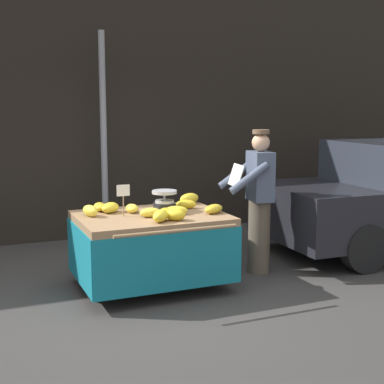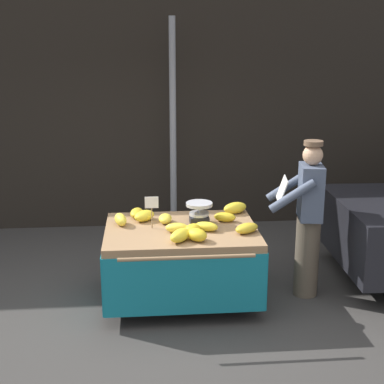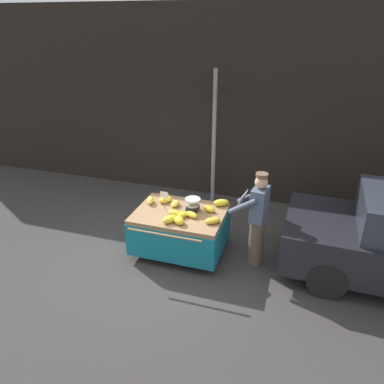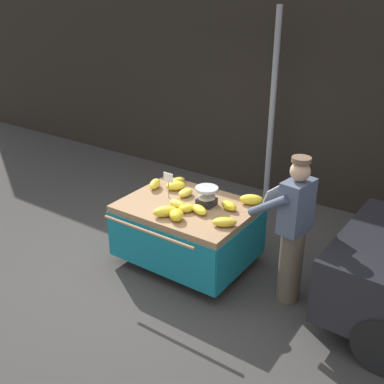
{
  "view_description": "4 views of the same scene",
  "coord_description": "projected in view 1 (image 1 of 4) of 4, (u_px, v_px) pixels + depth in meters",
  "views": [
    {
      "loc": [
        -1.65,
        -5.15,
        1.99
      ],
      "look_at": [
        0.67,
        0.28,
        1.06
      ],
      "focal_mm": 51.62,
      "sensor_mm": 36.0,
      "label": 1
    },
    {
      "loc": [
        -0.12,
        -5.02,
        2.71
      ],
      "look_at": [
        0.36,
        0.41,
        1.21
      ],
      "focal_mm": 51.81,
      "sensor_mm": 36.0,
      "label": 2
    },
    {
      "loc": [
        2.17,
        -4.91,
        3.88
      ],
      "look_at": [
        0.43,
        0.54,
        1.19
      ],
      "focal_mm": 34.0,
      "sensor_mm": 36.0,
      "label": 3
    },
    {
      "loc": [
        3.16,
        -3.7,
        3.3
      ],
      "look_at": [
        0.31,
        0.42,
        1.01
      ],
      "focal_mm": 43.04,
      "sensor_mm": 36.0,
      "label": 4
    }
  ],
  "objects": [
    {
      "name": "banana_bunch_11",
      "position": [
        176.0,
        210.0,
        5.96
      ],
      "size": [
        0.28,
        0.22,
        0.09
      ],
      "primitive_type": "ellipsoid",
      "rotation": [
        0.0,
        0.0,
        1.15
      ],
      "color": "yellow",
      "rests_on": "banana_cart"
    },
    {
      "name": "banana_bunch_10",
      "position": [
        165.0,
        212.0,
        5.86
      ],
      "size": [
        0.23,
        0.24,
        0.09
      ],
      "primitive_type": "ellipsoid",
      "rotation": [
        0.0,
        0.0,
        2.55
      ],
      "color": "gold",
      "rests_on": "banana_cart"
    },
    {
      "name": "ground_plane",
      "position": [
        143.0,
        303.0,
        5.63
      ],
      "size": [
        60.0,
        60.0,
        0.0
      ],
      "primitive_type": "plane",
      "color": "#383533"
    },
    {
      "name": "vendor_person",
      "position": [
        258.0,
        201.0,
        6.53
      ],
      "size": [
        0.63,
        0.58,
        1.71
      ],
      "color": "brown",
      "rests_on": "ground"
    },
    {
      "name": "banana_bunch_7",
      "position": [
        90.0,
        211.0,
        5.86
      ],
      "size": [
        0.18,
        0.27,
        0.12
      ],
      "primitive_type": "ellipsoid",
      "rotation": [
        0.0,
        0.0,
        0.28
      ],
      "color": "yellow",
      "rests_on": "banana_cart"
    },
    {
      "name": "banana_bunch_6",
      "position": [
        214.0,
        209.0,
        6.03
      ],
      "size": [
        0.31,
        0.27,
        0.1
      ],
      "primitive_type": "ellipsoid",
      "rotation": [
        0.0,
        0.0,
        2.14
      ],
      "color": "gold",
      "rests_on": "banana_cart"
    },
    {
      "name": "banana_bunch_8",
      "position": [
        161.0,
        216.0,
        5.59
      ],
      "size": [
        0.28,
        0.31,
        0.12
      ],
      "primitive_type": "ellipsoid",
      "rotation": [
        0.0,
        0.0,
        2.5
      ],
      "color": "yellow",
      "rests_on": "banana_cart"
    },
    {
      "name": "banana_bunch_1",
      "position": [
        150.0,
        212.0,
        5.83
      ],
      "size": [
        0.23,
        0.14,
        0.1
      ],
      "primitive_type": "ellipsoid",
      "rotation": [
        0.0,
        0.0,
        1.53
      ],
      "color": "yellow",
      "rests_on": "banana_cart"
    },
    {
      "name": "banana_bunch_0",
      "position": [
        132.0,
        208.0,
        6.07
      ],
      "size": [
        0.16,
        0.24,
        0.1
      ],
      "primitive_type": "ellipsoid",
      "rotation": [
        0.0,
        0.0,
        3.04
      ],
      "color": "yellow",
      "rests_on": "banana_cart"
    },
    {
      "name": "banana_cart",
      "position": [
        151.0,
        234.0,
        6.01
      ],
      "size": [
        1.6,
        1.39,
        0.82
      ],
      "color": "#93704C",
      "rests_on": "ground"
    },
    {
      "name": "banana_bunch_5",
      "position": [
        189.0,
        198.0,
        6.62
      ],
      "size": [
        0.33,
        0.26,
        0.13
      ],
      "primitive_type": "ellipsoid",
      "rotation": [
        0.0,
        0.0,
        2.01
      ],
      "color": "yellow",
      "rests_on": "banana_cart"
    },
    {
      "name": "street_pole",
      "position": [
        104.0,
        140.0,
        7.85
      ],
      "size": [
        0.09,
        0.09,
        3.02
      ],
      "primitive_type": "cylinder",
      "color": "gray",
      "rests_on": "ground"
    },
    {
      "name": "back_wall",
      "position": [
        75.0,
        95.0,
        8.13
      ],
      "size": [
        16.0,
        0.24,
        4.28
      ],
      "primitive_type": "cube",
      "color": "black",
      "rests_on": "ground"
    },
    {
      "name": "weighing_scale",
      "position": [
        164.0,
        201.0,
        6.14
      ],
      "size": [
        0.28,
        0.28,
        0.24
      ],
      "color": "black",
      "rests_on": "banana_cart"
    },
    {
      "name": "banana_bunch_4",
      "position": [
        175.0,
        215.0,
        5.66
      ],
      "size": [
        0.27,
        0.28,
        0.12
      ],
      "primitive_type": "ellipsoid",
      "rotation": [
        0.0,
        0.0,
        0.67
      ],
      "color": "gold",
      "rests_on": "banana_cart"
    },
    {
      "name": "price_sign",
      "position": [
        123.0,
        193.0,
        5.84
      ],
      "size": [
        0.14,
        0.01,
        0.34
      ],
      "color": "#997A51",
      "rests_on": "banana_cart"
    },
    {
      "name": "banana_bunch_2",
      "position": [
        100.0,
        207.0,
        6.17
      ],
      "size": [
        0.18,
        0.28,
        0.1
      ],
      "primitive_type": "ellipsoid",
      "rotation": [
        0.0,
        0.0,
        2.97
      ],
      "color": "gold",
      "rests_on": "banana_cart"
    },
    {
      "name": "banana_bunch_9",
      "position": [
        110.0,
        208.0,
        6.07
      ],
      "size": [
        0.3,
        0.3,
        0.11
      ],
      "primitive_type": "ellipsoid",
      "rotation": [
        0.0,
        0.0,
        2.4
      ],
      "color": "yellow",
      "rests_on": "banana_cart"
    },
    {
      "name": "banana_bunch_3",
      "position": [
        186.0,
        204.0,
        6.31
      ],
      "size": [
        0.27,
        0.2,
        0.1
      ],
      "primitive_type": "ellipsoid",
      "rotation": [
        0.0,
        0.0,
        1.23
      ],
      "color": "gold",
      "rests_on": "banana_cart"
    }
  ]
}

